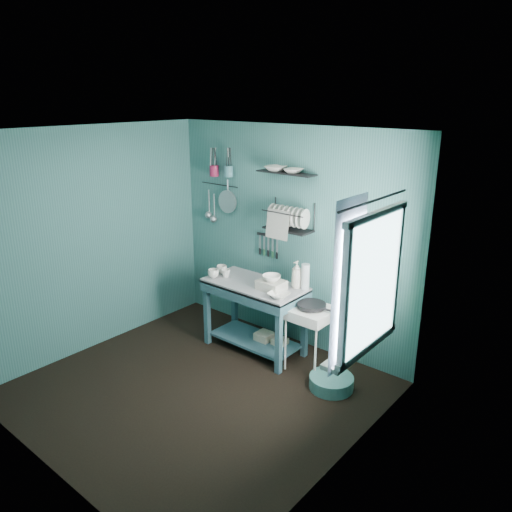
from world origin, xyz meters
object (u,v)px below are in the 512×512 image
Objects in this scene: work_counter at (255,317)px; colander at (227,202)px; frying_pan at (312,305)px; water_bottle at (305,277)px; mug_mid at (226,273)px; utensil_cup_teal at (229,171)px; floor_basin at (331,382)px; dish_rack at (288,216)px; potted_plant at (372,308)px; wash_tub at (271,285)px; utensil_cup_magenta at (214,171)px; storage_tin_large at (264,341)px; hotplate_stand at (310,339)px; soap_bottle at (297,274)px; mug_right at (222,269)px; mug_left at (213,273)px; storage_tin_small at (280,347)px.

work_counter is 1.47m from colander.
water_bottle is at bearing 140.62° from frying_pan.
mug_mid is 1.23m from utensil_cup_teal.
dish_rack is at bearing 152.16° from floor_basin.
colander is 0.64× the size of floor_basin.
wash_tub is at bearing 168.56° from potted_plant.
utensil_cup_magenta reaches higher than colander.
floor_basin is (1.00, -0.18, -0.04)m from storage_tin_large.
hotplate_stand is at bearing 0.00° from frying_pan.
work_counter is 2.08× the size of dish_rack.
mug_mid is at bearing -162.83° from work_counter.
mug_mid is 1.95m from potted_plant.
soap_bottle is at bearing -33.99° from dish_rack.
water_bottle reaches higher than wash_tub.
mug_right is 0.75m from wash_tub.
storage_tin_large is at bearing -23.20° from utensil_cup_teal.
soap_bottle reaches higher than water_bottle.
frying_pan is 1.77m from colander.
dish_rack reaches higher than mug_left.
frying_pan reaches higher than storage_tin_small.
potted_plant is at bearing -2.15° from work_counter.
storage_tin_small is at bearing -14.53° from utensil_cup_magenta.
colander is at bearing 168.72° from soap_bottle.
mug_mid is at bearing -162.00° from soap_bottle.
wash_tub is 2.15× the size of utensil_cup_magenta.
wash_tub is 2.15× the size of utensil_cup_teal.
colander reaches higher than soap_bottle.
frying_pan is (0.00, 0.00, 0.39)m from hotplate_stand.
hotplate_stand is (1.10, 0.12, -0.51)m from mug_mid.
work_counter is at bearing 18.43° from mug_left.
work_counter is at bearing -153.43° from storage_tin_large.
work_counter is 0.59m from mug_mid.
storage_tin_small is (-0.42, 0.02, -0.25)m from hotplate_stand.
mug_left is at bearing -82.87° from mug_right.
mug_left is at bearing -153.36° from work_counter.
mug_mid is 0.33× the size of frying_pan.
utensil_cup_magenta reaches higher than wash_tub.
colander is at bearing 161.77° from storage_tin_small.
work_counter is 0.52m from wash_tub.
hotplate_stand is 3.17× the size of storage_tin_large.
mug_mid is at bearing -26.57° from mug_right.
work_counter is 0.72m from soap_bottle.
water_bottle is 1.27× the size of storage_tin_large.
work_counter reaches higher than frying_pan.
storage_tin_large is (0.10, 0.05, -0.30)m from work_counter.
floor_basin is (1.10, -0.13, -0.34)m from work_counter.
mug_left is at bearing -160.10° from storage_tin_large.
mug_mid is 0.95m from water_bottle.
colander is (-1.06, 0.46, 0.69)m from wash_tub.
frying_pan is at bearing -29.51° from dish_rack.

